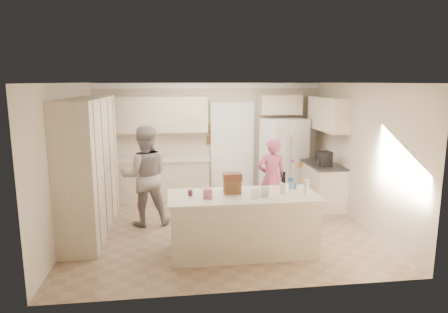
{
  "coord_description": "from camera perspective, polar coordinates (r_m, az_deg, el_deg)",
  "views": [
    {
      "loc": [
        -0.85,
        -6.88,
        2.62
      ],
      "look_at": [
        0.1,
        0.35,
        1.25
      ],
      "focal_mm": 32.0,
      "sensor_mm": 36.0,
      "label": 1
    }
  ],
  "objects": [
    {
      "name": "doorway_casing",
      "position": [
        9.37,
        1.21,
        0.99
      ],
      "size": [
        1.02,
        0.03,
        2.22
      ],
      "primitive_type": "cube",
      "color": "white",
      "rests_on": "floor"
    },
    {
      "name": "doorway_opening",
      "position": [
        9.4,
        1.18,
        1.02
      ],
      "size": [
        0.9,
        0.06,
        2.1
      ],
      "primitive_type": "cube",
      "color": "black",
      "rests_on": "floor"
    },
    {
      "name": "dollhouse_body",
      "position": [
        6.16,
        1.18,
        -4.28
      ],
      "size": [
        0.26,
        0.18,
        0.22
      ],
      "primitive_type": "cube",
      "color": "brown",
      "rests_on": "island_top"
    },
    {
      "name": "right_base_cab",
      "position": [
        8.77,
        13.87,
        -4.08
      ],
      "size": [
        0.6,
        1.2,
        0.88
      ],
      "primitive_type": "cube",
      "color": "beige",
      "rests_on": "floor"
    },
    {
      "name": "water_bottle",
      "position": [
        6.18,
        11.7,
        -4.35
      ],
      "size": [
        0.07,
        0.07,
        0.24
      ],
      "primitive_type": "cylinder",
      "color": "silver",
      "rests_on": "island_top"
    },
    {
      "name": "wall_frame_upper",
      "position": [
        9.26,
        -2.05,
        3.99
      ],
      "size": [
        0.15,
        0.02,
        0.2
      ],
      "primitive_type": "cube",
      "color": "brown",
      "rests_on": "wall_back"
    },
    {
      "name": "back_upper_cab",
      "position": [
        9.04,
        -9.41,
        5.93
      ],
      "size": [
        2.2,
        0.35,
        0.8
      ],
      "primitive_type": "cube",
      "color": "beige",
      "rests_on": "wall_back"
    },
    {
      "name": "crown_back",
      "position": [
        9.18,
        -2.21,
        10.07
      ],
      "size": [
        5.2,
        0.08,
        0.12
      ],
      "primitive_type": "cube",
      "color": "white",
      "rests_on": "wall_back"
    },
    {
      "name": "over_fridge_cab",
      "position": [
        9.37,
        8.07,
        7.35
      ],
      "size": [
        0.95,
        0.35,
        0.45
      ],
      "primitive_type": "cube",
      "color": "beige",
      "rests_on": "wall_back"
    },
    {
      "name": "island_top",
      "position": [
        6.13,
        2.71,
        -5.69
      ],
      "size": [
        2.28,
        0.96,
        0.05
      ],
      "primitive_type": "cube",
      "color": "beige",
      "rests_on": "island_base"
    },
    {
      "name": "wall_back",
      "position": [
        9.33,
        -2.19,
        2.49
      ],
      "size": [
        5.2,
        0.02,
        2.6
      ],
      "primitive_type": "cube",
      "color": "beige",
      "rests_on": "ground"
    },
    {
      "name": "back_countertop",
      "position": [
        9.05,
        -9.25,
        -0.47
      ],
      "size": [
        2.24,
        0.63,
        0.04
      ],
      "primitive_type": "cube",
      "color": "beige",
      "rests_on": "back_base_cab"
    },
    {
      "name": "right_upper_cab",
      "position": [
        8.75,
        14.6,
        5.9
      ],
      "size": [
        0.35,
        1.5,
        0.7
      ],
      "primitive_type": "cube",
      "color": "beige",
      "rests_on": "wall_right"
    },
    {
      "name": "tissue_box",
      "position": [
        5.93,
        -2.36,
        -5.27
      ],
      "size": [
        0.13,
        0.13,
        0.14
      ],
      "primitive_type": "cube",
      "color": "#C96377",
      "rests_on": "island_top"
    },
    {
      "name": "fridge_seam",
      "position": [
        8.9,
        9.16,
        -0.64
      ],
      "size": [
        0.02,
        0.02,
        1.78
      ],
      "primitive_type": "cube",
      "color": "gray",
      "rests_on": "refrigerator"
    },
    {
      "name": "jam_jar",
      "position": [
        6.07,
        -4.85,
        -5.19
      ],
      "size": [
        0.07,
        0.07,
        0.09
      ],
      "primitive_type": "cylinder",
      "color": "#59263F",
      "rests_on": "island_top"
    },
    {
      "name": "coffee_maker",
      "position": [
        8.43,
        14.23,
        -0.29
      ],
      "size": [
        0.22,
        0.28,
        0.3
      ],
      "primitive_type": "cube",
      "color": "black",
      "rests_on": "right_countertop"
    },
    {
      "name": "wall_frame_lower",
      "position": [
        9.29,
        -2.04,
        2.34
      ],
      "size": [
        0.15,
        0.02,
        0.2
      ],
      "primitive_type": "cube",
      "color": "brown",
      "rests_on": "wall_back"
    },
    {
      "name": "dollhouse_roof",
      "position": [
        6.12,
        1.19,
        -2.83
      ],
      "size": [
        0.28,
        0.2,
        0.1
      ],
      "primitive_type": "cube",
      "color": "#592D1E",
      "rests_on": "dollhouse_body"
    },
    {
      "name": "tissue_plume",
      "position": [
        5.91,
        -2.37,
        -4.25
      ],
      "size": [
        0.08,
        0.08,
        0.08
      ],
      "primitive_type": "cone",
      "color": "white",
      "rests_on": "tissue_box"
    },
    {
      "name": "refrigerator",
      "position": [
        9.24,
        8.53,
        -0.22
      ],
      "size": [
        1.06,
        0.93,
        1.8
      ],
      "primitive_type": "cube",
      "rotation": [
        0.0,
        0.0,
        0.29
      ],
      "color": "white",
      "rests_on": "floor"
    },
    {
      "name": "utensil_crock",
      "position": [
        6.29,
        8.49,
        -4.41
      ],
      "size": [
        0.13,
        0.13,
        0.15
      ],
      "primitive_type": "cylinder",
      "color": "white",
      "rests_on": "island_top"
    },
    {
      "name": "right_countertop",
      "position": [
        8.66,
        13.94,
        -1.14
      ],
      "size": [
        0.63,
        1.24,
        0.04
      ],
      "primitive_type": "cube",
      "color": "#2D2B28",
      "rests_on": "right_base_cab"
    },
    {
      "name": "wall_left",
      "position": [
        7.23,
        -21.44,
        -0.64
      ],
      "size": [
        0.02,
        4.6,
        2.6
      ],
      "primitive_type": "cube",
      "color": "beige",
      "rests_on": "ground"
    },
    {
      "name": "fridge_handle_r",
      "position": [
        8.88,
        9.52,
        0.3
      ],
      "size": [
        0.02,
        0.02,
        0.85
      ],
      "primitive_type": "cylinder",
      "color": "silver",
      "rests_on": "refrigerator"
    },
    {
      "name": "wall_front",
      "position": [
        4.84,
        2.96,
        -5.23
      ],
      "size": [
        5.2,
        0.02,
        2.6
      ],
      "primitive_type": "cube",
      "color": "beige",
      "rests_on": "ground"
    },
    {
      "name": "greeting_card_b",
      "position": [
        6.02,
        5.8,
        -5.0
      ],
      "size": [
        0.12,
        0.05,
        0.16
      ],
      "primitive_type": "cube",
      "rotation": [
        0.15,
        0.0,
        -0.1
      ],
      "color": "silver",
      "rests_on": "island_top"
    },
    {
      "name": "ceiling",
      "position": [
        6.94,
        -0.45,
        10.55
      ],
      "size": [
        5.2,
        4.6,
        0.02
      ],
      "primitive_type": "cube",
      "color": "white",
      "rests_on": "wall_back"
    },
    {
      "name": "teen_boy",
      "position": [
        7.45,
        -11.24,
        -2.74
      ],
      "size": [
        0.96,
        0.78,
        1.85
      ],
      "primitive_type": "imported",
      "rotation": [
        0.0,
        0.0,
        3.24
      ],
      "color": "gray",
      "rests_on": "floor"
    },
    {
      "name": "fridge_magnets",
      "position": [
        8.9,
        9.17,
        -0.65
      ],
      "size": [
        0.76,
        0.02,
        1.44
      ],
      "primitive_type": null,
      "color": "tan",
      "rests_on": "refrigerator"
    },
    {
      "name": "floor",
      "position": [
        7.42,
        -0.42,
        -10.13
      ],
      "size": [
        5.2,
        4.6,
        0.02
      ],
      "primitive_type": "cube",
      "color": "#8C6E52",
      "rests_on": "ground"
    },
    {
      "name": "fridge_handle_l",
      "position": [
        8.85,
        8.9,
        0.28
      ],
      "size": [
        0.02,
        0.02,
        0.85
      ],
      "primitive_type": "cylinder",
      "color": "silver",
      "rests_on": "refrigerator"
    },
    {
      "name": "fridge_dispenser",
      "position": [
        8.79,
        7.85,
        0.9
      ],
      "size": [
        0.22,
        0.03,
        0.35
      ],
      "primitive_type": "cube",
      "color": "black",
      "rests_on": "refrigerator"
    },
    {
      "name": "greeting_card_a",
      "position": [
        5.94,
        4.5,
        -5.19
      ],
      "size": [
        0.12,
        0.06,
        0.16
      ],
      "primitive_type": "cube",
      "rotation": [
        0.15,
        0.0,
        0.2
      ],
      "color": "white",
      "rests_on": "island_top"
    },
    {
      "name": "shaker_salt",
      "position": [
        6.5,
        9.52,
        -4.22
      ],
      "size": [
        0.05,
        0.05,
        0.09
      ],
      "primitive_type": "cylinder",
      "color": "#3464A0",
      "rests_on": "island_top"
    },
    {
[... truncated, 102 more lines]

